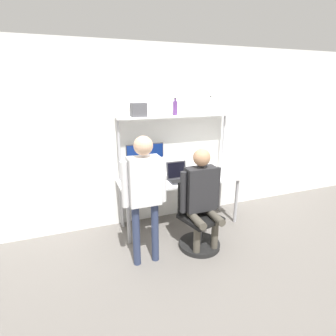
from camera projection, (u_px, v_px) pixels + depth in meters
ground_plane at (188, 234)px, 3.90m from camera, size 12.00×12.00×0.00m
wall_back at (171, 136)px, 4.13m from camera, size 8.00×0.06×2.70m
desk at (180, 183)px, 4.01m from camera, size 1.85×0.66×0.76m
shelf_unit at (175, 133)px, 3.97m from camera, size 1.76×0.23×1.69m
monitor at (145, 160)px, 3.88m from camera, size 0.57×0.24×0.54m
laptop at (178, 175)px, 3.90m from camera, size 0.31×0.26×0.27m
cell_phone at (195, 180)px, 3.91m from camera, size 0.07×0.15×0.01m
office_chair at (198, 227)px, 3.55m from camera, size 0.57×0.57×0.91m
person_seated at (202, 192)px, 3.36m from camera, size 0.57×0.47×1.37m
person_standing at (144, 187)px, 2.99m from camera, size 0.53×0.22×1.60m
bottle_purple at (175, 108)px, 3.86m from camera, size 0.07×0.07×0.25m
bottle_clear at (210, 106)px, 4.05m from camera, size 0.06×0.06×0.27m
storage_box at (139, 110)px, 3.67m from camera, size 0.21×0.16×0.19m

